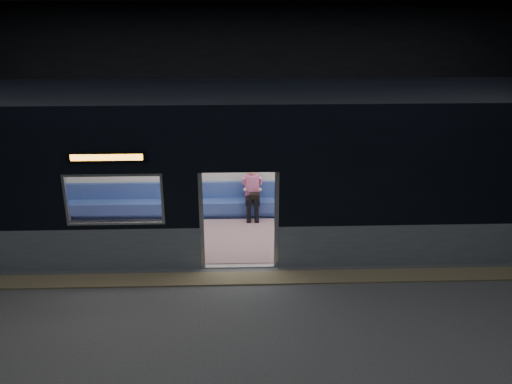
{
  "coord_description": "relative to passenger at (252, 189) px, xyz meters",
  "views": [
    {
      "loc": [
        -0.01,
        -8.74,
        5.38
      ],
      "look_at": [
        0.38,
        2.3,
        1.15
      ],
      "focal_mm": 38.0,
      "sensor_mm": 36.0,
      "label": 1
    }
  ],
  "objects": [
    {
      "name": "handbag",
      "position": [
        0.05,
        -0.2,
        -0.11
      ],
      "size": [
        0.29,
        0.26,
        0.12
      ],
      "primitive_type": "cube",
      "rotation": [
        0.0,
        0.0,
        -0.24
      ],
      "color": "black",
      "rests_on": "passenger"
    },
    {
      "name": "transit_map",
      "position": [
        1.1,
        0.31,
        0.7
      ],
      "size": [
        0.97,
        0.03,
        0.63
      ],
      "primitive_type": "cube",
      "color": "white",
      "rests_on": "metro_car"
    },
    {
      "name": "station_floor",
      "position": [
        -0.33,
        -3.55,
        -0.77
      ],
      "size": [
        24.0,
        14.0,
        0.01
      ],
      "primitive_type": "cube",
      "color": "#47494C",
      "rests_on": "ground"
    },
    {
      "name": "passenger",
      "position": [
        0.0,
        0.0,
        0.0
      ],
      "size": [
        0.38,
        0.64,
        1.29
      ],
      "rotation": [
        0.0,
        0.0,
        0.1
      ],
      "color": "black",
      "rests_on": "metro_car"
    },
    {
      "name": "tactile_strip",
      "position": [
        -0.33,
        -3.0,
        -0.75
      ],
      "size": [
        22.8,
        0.5,
        0.03
      ],
      "primitive_type": "cube",
      "color": "#8C7F59",
      "rests_on": "station_floor"
    },
    {
      "name": "station_envelope",
      "position": [
        -0.33,
        -3.55,
        2.9
      ],
      "size": [
        24.0,
        14.0,
        5.0
      ],
      "color": "black",
      "rests_on": "station_floor"
    },
    {
      "name": "metro_car",
      "position": [
        -0.33,
        -1.0,
        1.08
      ],
      "size": [
        18.0,
        3.04,
        3.35
      ],
      "color": "#8895A2",
      "rests_on": "station_floor"
    }
  ]
}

